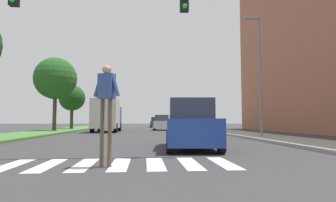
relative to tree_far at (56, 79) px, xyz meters
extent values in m
plane|color=#38383A|center=(8.20, 1.00, -5.26)|extent=(140.00, 140.00, 0.00)
cube|color=silver|center=(5.50, -20.98, -5.25)|extent=(0.45, 2.20, 0.01)
cube|color=silver|center=(6.40, -20.98, -5.25)|extent=(0.45, 2.20, 0.01)
cube|color=silver|center=(7.30, -20.98, -5.25)|extent=(0.45, 2.20, 0.01)
cube|color=silver|center=(8.20, -20.98, -5.25)|extent=(0.45, 2.20, 0.01)
cube|color=silver|center=(9.10, -20.98, -5.25)|extent=(0.45, 2.20, 0.01)
cube|color=silver|center=(10.00, -20.98, -5.25)|extent=(0.45, 2.20, 0.01)
cube|color=silver|center=(10.90, -20.98, -5.25)|extent=(0.45, 2.20, 0.01)
cube|color=#477A38|center=(0.01, -1.00, -5.18)|extent=(4.11, 64.00, 0.15)
cylinder|color=#4C3823|center=(0.00, 0.00, -3.16)|extent=(0.36, 0.36, 3.89)
sphere|color=#23561E|center=(0.00, 0.00, 0.02)|extent=(4.13, 4.13, 4.13)
cylinder|color=#4C3823|center=(0.13, 6.00, -3.74)|extent=(0.36, 0.36, 2.74)
sphere|color=#1E4C19|center=(0.13, 6.00, -1.44)|extent=(3.08, 3.08, 3.08)
cube|color=#9E9991|center=(16.45, -1.00, -5.18)|extent=(3.00, 64.00, 0.15)
sphere|color=#19D833|center=(4.70, -19.50, -0.42)|extent=(0.16, 0.16, 0.16)
cube|color=black|center=(10.10, -19.38, -0.16)|extent=(0.28, 0.20, 0.80)
sphere|color=#19D833|center=(10.10, -19.50, -0.42)|extent=(0.16, 0.16, 0.16)
cylinder|color=slate|center=(15.95, -11.71, -1.36)|extent=(0.14, 0.14, 7.50)
cube|color=gray|center=(15.45, -11.71, 2.29)|extent=(0.90, 0.24, 0.16)
cylinder|color=brown|center=(7.97, -21.38, -4.43)|extent=(0.13, 0.13, 1.65)
cylinder|color=brown|center=(7.78, -21.29, -4.43)|extent=(0.13, 0.13, 1.65)
cube|color=#334C8C|center=(7.87, -21.34, -3.30)|extent=(0.45, 0.38, 0.62)
cylinder|color=#334C8C|center=(8.09, -21.44, -3.27)|extent=(0.28, 0.20, 0.58)
cylinder|color=#334C8C|center=(7.66, -21.23, -3.27)|extent=(0.28, 0.20, 0.58)
sphere|color=tan|center=(7.87, -21.34, -2.88)|extent=(0.29, 0.29, 0.22)
cube|color=navy|center=(10.67, -17.09, -4.56)|extent=(2.26, 4.74, 0.96)
cube|color=#2D333D|center=(10.69, -16.86, -3.68)|extent=(1.87, 2.65, 0.79)
cylinder|color=black|center=(11.39, -19.00, -4.94)|extent=(0.27, 0.66, 0.64)
cylinder|color=black|center=(9.66, -18.86, -4.94)|extent=(0.27, 0.66, 0.64)
cylinder|color=black|center=(11.68, -15.31, -4.94)|extent=(0.27, 0.66, 0.64)
cylinder|color=black|center=(9.95, -15.18, -4.94)|extent=(0.27, 0.66, 0.64)
cube|color=silver|center=(10.84, 4.23, -4.62)|extent=(2.10, 4.23, 0.85)
cube|color=#2D333D|center=(10.86, 4.43, -3.85)|extent=(1.71, 1.97, 0.69)
cylinder|color=black|center=(11.52, 2.57, -4.94)|extent=(0.27, 0.66, 0.64)
cylinder|color=black|center=(9.91, 2.70, -4.94)|extent=(0.27, 0.66, 0.64)
cylinder|color=black|center=(11.78, 5.76, -4.94)|extent=(0.27, 0.66, 0.64)
cylinder|color=black|center=(10.17, 5.89, -4.94)|extent=(0.27, 0.66, 0.64)
cube|color=#474C51|center=(10.73, 17.57, -4.64)|extent=(2.01, 4.25, 0.79)
cube|color=#2D333D|center=(10.75, 17.78, -3.92)|extent=(1.65, 1.96, 0.65)
cylinder|color=black|center=(11.42, 15.90, -4.94)|extent=(0.26, 0.65, 0.64)
cylinder|color=black|center=(9.84, 16.00, -4.94)|extent=(0.26, 0.65, 0.64)
cylinder|color=black|center=(11.63, 19.14, -4.94)|extent=(0.26, 0.65, 0.64)
cylinder|color=black|center=(10.04, 19.24, -4.94)|extent=(0.26, 0.65, 0.64)
cube|color=navy|center=(5.15, 1.73, -3.81)|extent=(2.30, 2.00, 2.20)
cube|color=beige|center=(5.15, -1.37, -3.51)|extent=(2.30, 4.20, 2.70)
cylinder|color=black|center=(4.10, 1.73, -4.81)|extent=(0.30, 0.90, 0.90)
cylinder|color=black|center=(6.20, 1.73, -4.81)|extent=(0.30, 0.90, 0.90)
cylinder|color=black|center=(4.10, -2.42, -4.81)|extent=(0.30, 0.90, 0.90)
cylinder|color=black|center=(6.20, -2.42, -4.81)|extent=(0.30, 0.90, 0.90)
camera|label=1|loc=(8.81, -28.27, -4.14)|focal=29.84mm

